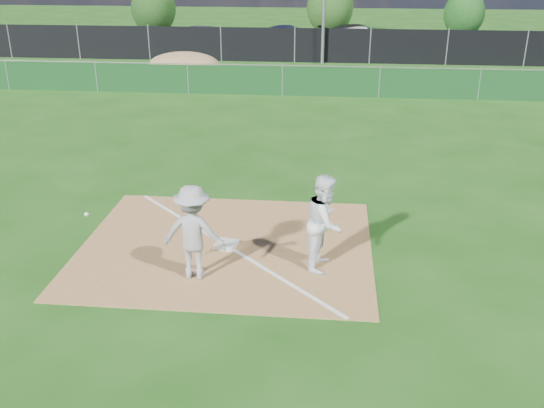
{
  "coord_description": "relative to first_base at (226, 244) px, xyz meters",
  "views": [
    {
      "loc": [
        2.06,
        -10.12,
        5.75
      ],
      "look_at": [
        0.96,
        1.0,
        1.0
      ],
      "focal_mm": 40.0,
      "sensor_mm": 36.0,
      "label": 1
    }
  ],
  "objects": [
    {
      "name": "ground",
      "position": [
        -0.01,
        9.04,
        -0.06
      ],
      "size": [
        90.0,
        90.0,
        0.0
      ],
      "primitive_type": "plane",
      "color": "#18490F",
      "rests_on": "ground"
    },
    {
      "name": "infield_dirt",
      "position": [
        -0.01,
        0.04,
        -0.05
      ],
      "size": [
        6.0,
        5.0,
        0.02
      ],
      "primitive_type": "cube",
      "color": "olive",
      "rests_on": "ground"
    },
    {
      "name": "foul_line",
      "position": [
        -0.01,
        0.04,
        -0.04
      ],
      "size": [
        5.01,
        5.01,
        0.01
      ],
      "primitive_type": "cube",
      "rotation": [
        0.0,
        0.0,
        0.79
      ],
      "color": "white",
      "rests_on": "infield_dirt"
    },
    {
      "name": "green_fence",
      "position": [
        -0.01,
        14.04,
        0.54
      ],
      "size": [
        44.0,
        0.05,
        1.2
      ],
      "primitive_type": "cube",
      "color": "#0F3916",
      "rests_on": "ground"
    },
    {
      "name": "dirt_mound",
      "position": [
        -5.01,
        17.54,
        0.52
      ],
      "size": [
        3.38,
        2.6,
        1.17
      ],
      "primitive_type": "ellipsoid",
      "color": "olive",
      "rests_on": "ground"
    },
    {
      "name": "black_fence",
      "position": [
        -0.01,
        22.04,
        0.84
      ],
      "size": [
        46.0,
        0.04,
        1.8
      ],
      "primitive_type": "cube",
      "color": "black",
      "rests_on": "ground"
    },
    {
      "name": "parking_lot",
      "position": [
        -0.01,
        27.04,
        -0.06
      ],
      "size": [
        46.0,
        9.0,
        0.01
      ],
      "primitive_type": "cube",
      "color": "black",
      "rests_on": "ground"
    },
    {
      "name": "first_base",
      "position": [
        0.0,
        0.0,
        0.0
      ],
      "size": [
        0.49,
        0.49,
        0.09
      ],
      "primitive_type": "cube",
      "rotation": [
        0.0,
        0.0,
        -0.19
      ],
      "color": "silver",
      "rests_on": "infield_dirt"
    },
    {
      "name": "play_at_first",
      "position": [
        -0.37,
        -1.27,
        0.87
      ],
      "size": [
        2.67,
        0.76,
        1.82
      ],
      "color": "#AEADB0",
      "rests_on": "infield_dirt"
    },
    {
      "name": "runner",
      "position": [
        2.03,
        -0.6,
        0.88
      ],
      "size": [
        0.89,
        1.04,
        1.88
      ],
      "primitive_type": "imported",
      "rotation": [
        0.0,
        0.0,
        1.36
      ],
      "color": "white",
      "rests_on": "ground"
    },
    {
      "name": "car_left",
      "position": [
        -5.51,
        25.73,
        0.7
      ],
      "size": [
        4.42,
        1.81,
        1.5
      ],
      "primitive_type": "imported",
      "rotation": [
        0.0,
        0.0,
        1.58
      ],
      "color": "#B9BBC1",
      "rests_on": "parking_lot"
    },
    {
      "name": "car_mid",
      "position": [
        -0.53,
        25.62,
        0.67
      ],
      "size": [
        4.54,
        2.09,
        1.44
      ],
      "primitive_type": "imported",
      "rotation": [
        0.0,
        0.0,
        1.44
      ],
      "color": "black",
      "rests_on": "parking_lot"
    },
    {
      "name": "car_right",
      "position": [
        3.58,
        27.41,
        0.65
      ],
      "size": [
        5.24,
        3.71,
        1.41
      ],
      "primitive_type": "imported",
      "rotation": [
        0.0,
        0.0,
        1.97
      ],
      "color": "black",
      "rests_on": "parking_lot"
    },
    {
      "name": "tree_left",
      "position": [
        -10.38,
        31.53,
        1.79
      ],
      "size": [
        3.03,
        3.03,
        3.6
      ],
      "color": "#382316",
      "rests_on": "ground"
    },
    {
      "name": "tree_mid",
      "position": [
        1.72,
        32.47,
        1.87
      ],
      "size": [
        3.16,
        3.16,
        3.75
      ],
      "color": "#382316",
      "rests_on": "ground"
    },
    {
      "name": "tree_right",
      "position": [
        10.69,
        32.22,
        1.57
      ],
      "size": [
        2.68,
        2.68,
        3.18
      ],
      "color": "#382316",
      "rests_on": "ground"
    }
  ]
}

